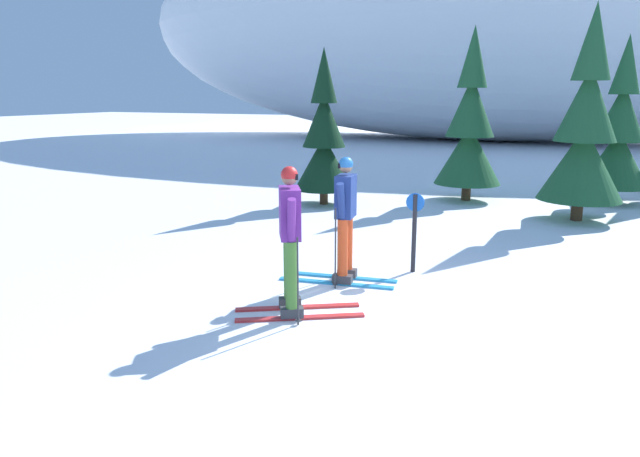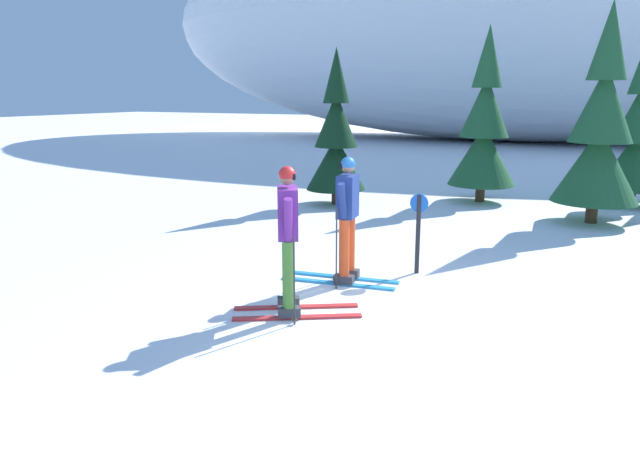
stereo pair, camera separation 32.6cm
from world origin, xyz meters
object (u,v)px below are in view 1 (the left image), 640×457
(pine_tree_center_left, at_px, (585,133))
(trail_marker_post, at_px, (414,227))
(pine_tree_far_left, at_px, (324,140))
(skier_purple_jacket, at_px, (291,237))
(skier_navy_jacket, at_px, (345,218))
(pine_tree_center_right, at_px, (619,135))
(pine_tree_left, at_px, (470,129))

(pine_tree_center_left, relative_size, trail_marker_post, 3.66)
(pine_tree_far_left, height_order, trail_marker_post, pine_tree_far_left)
(skier_purple_jacket, distance_m, trail_marker_post, 2.54)
(skier_navy_jacket, distance_m, pine_tree_center_right, 9.39)
(skier_purple_jacket, bearing_deg, trail_marker_post, 68.04)
(skier_navy_jacket, bearing_deg, skier_purple_jacket, -95.61)
(skier_navy_jacket, height_order, trail_marker_post, skier_navy_jacket)
(skier_navy_jacket, distance_m, skier_purple_jacket, 1.47)
(pine_tree_left, bearing_deg, pine_tree_center_right, 17.07)
(pine_tree_left, distance_m, pine_tree_center_left, 3.03)
(skier_navy_jacket, height_order, skier_purple_jacket, skier_purple_jacket)
(skier_navy_jacket, relative_size, pine_tree_left, 0.42)
(pine_tree_left, height_order, pine_tree_center_right, pine_tree_left)
(pine_tree_center_right, bearing_deg, pine_tree_far_left, -155.50)
(pine_tree_center_left, bearing_deg, pine_tree_left, 150.23)
(skier_navy_jacket, bearing_deg, pine_tree_center_left, 62.43)
(pine_tree_far_left, bearing_deg, pine_tree_center_right, 24.50)
(pine_tree_center_left, bearing_deg, skier_purple_jacket, -113.68)
(skier_purple_jacket, relative_size, pine_tree_center_left, 0.41)
(trail_marker_post, bearing_deg, pine_tree_far_left, 126.84)
(skier_navy_jacket, relative_size, pine_tree_center_right, 0.45)
(skier_navy_jacket, height_order, pine_tree_center_right, pine_tree_center_right)
(pine_tree_far_left, bearing_deg, skier_navy_jacket, -64.14)
(skier_purple_jacket, relative_size, pine_tree_center_right, 0.46)
(pine_tree_left, relative_size, pine_tree_center_right, 1.06)
(pine_tree_left, bearing_deg, trail_marker_post, -87.24)
(pine_tree_center_right, bearing_deg, pine_tree_left, -162.93)
(pine_tree_far_left, distance_m, pine_tree_center_left, 5.80)
(skier_purple_jacket, relative_size, trail_marker_post, 1.51)
(skier_navy_jacket, xyz_separation_m, trail_marker_post, (0.80, 0.88, -0.25))
(skier_purple_jacket, distance_m, pine_tree_far_left, 7.44)
(skier_purple_jacket, bearing_deg, pine_tree_far_left, 109.92)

